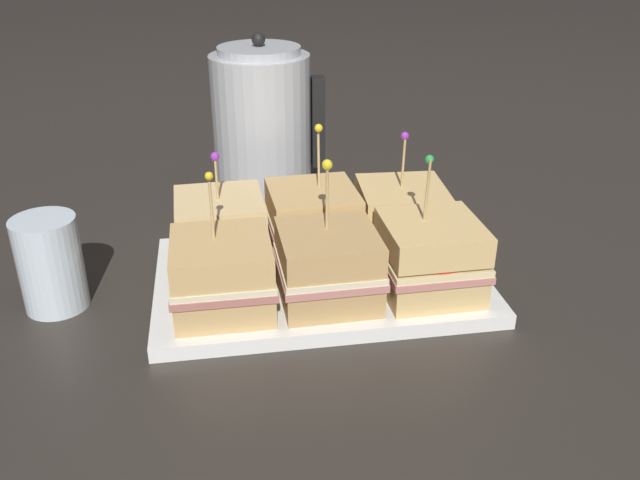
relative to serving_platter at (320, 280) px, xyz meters
name	(u,v)px	position (x,y,z in m)	size (l,w,h in m)	color
ground_plane	(320,286)	(0.00, 0.00, -0.01)	(6.00, 6.00, 0.00)	#2D2823
serving_platter	(320,280)	(0.00, 0.00, 0.00)	(0.41, 0.26, 0.02)	white
sandwich_front_left	(222,275)	(-0.12, -0.06, 0.05)	(0.12, 0.12, 0.16)	tan
sandwich_front_center	(327,266)	(0.00, -0.06, 0.05)	(0.12, 0.12, 0.17)	tan
sandwich_front_right	(430,257)	(0.12, -0.06, 0.05)	(0.12, 0.12, 0.17)	tan
sandwich_back_left	(221,229)	(-0.12, 0.06, 0.05)	(0.12, 0.12, 0.15)	#DBB77A
sandwich_back_center	(313,222)	(0.00, 0.06, 0.05)	(0.12, 0.12, 0.17)	tan
sandwich_back_right	(401,217)	(0.12, 0.06, 0.05)	(0.12, 0.12, 0.16)	tan
kettle_steel	(263,129)	(-0.04, 0.28, 0.11)	(0.17, 0.15, 0.27)	#B7BABF
drinking_glass	(50,263)	(-0.32, 0.01, 0.05)	(0.07, 0.07, 0.11)	silver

